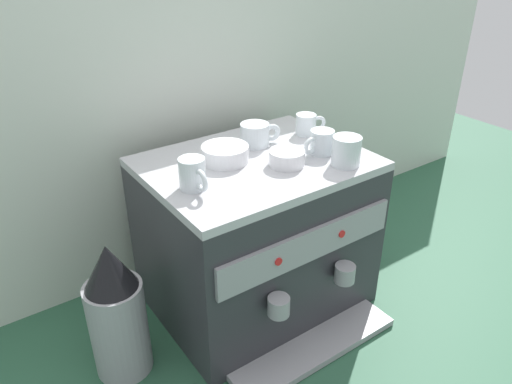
% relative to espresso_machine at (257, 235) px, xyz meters
% --- Properties ---
extents(ground_plane, '(4.00, 4.00, 0.00)m').
position_rel_espresso_machine_xyz_m(ground_plane, '(0.00, 0.00, -0.23)').
color(ground_plane, '#28563D').
extents(tiled_backsplash_wall, '(2.80, 0.03, 0.91)m').
position_rel_espresso_machine_xyz_m(tiled_backsplash_wall, '(0.00, 0.34, 0.22)').
color(tiled_backsplash_wall, silver).
rests_on(tiled_backsplash_wall, ground_plane).
extents(espresso_machine, '(0.59, 0.56, 0.47)m').
position_rel_espresso_machine_xyz_m(espresso_machine, '(0.00, 0.00, 0.00)').
color(espresso_machine, '#2D2D33').
rests_on(espresso_machine, ground_plane).
extents(ceramic_cup_0, '(0.10, 0.07, 0.07)m').
position_rel_espresso_machine_xyz_m(ceramic_cup_0, '(0.17, -0.06, 0.27)').
color(ceramic_cup_0, silver).
rests_on(ceramic_cup_0, espresso_machine).
extents(ceramic_cup_1, '(0.09, 0.11, 0.08)m').
position_rel_espresso_machine_xyz_m(ceramic_cup_1, '(0.18, -0.15, 0.28)').
color(ceramic_cup_1, silver).
rests_on(ceramic_cup_1, espresso_machine).
extents(ceramic_cup_2, '(0.09, 0.06, 0.06)m').
position_rel_espresso_machine_xyz_m(ceramic_cup_2, '(0.23, 0.07, 0.27)').
color(ceramic_cup_2, silver).
rests_on(ceramic_cup_2, espresso_machine).
extents(ceramic_cup_3, '(0.12, 0.08, 0.06)m').
position_rel_espresso_machine_xyz_m(ceramic_cup_3, '(0.06, 0.09, 0.27)').
color(ceramic_cup_3, silver).
rests_on(ceramic_cup_3, espresso_machine).
extents(ceramic_cup_4, '(0.06, 0.10, 0.08)m').
position_rel_espresso_machine_xyz_m(ceramic_cup_4, '(-0.22, -0.04, 0.28)').
color(ceramic_cup_4, silver).
rests_on(ceramic_cup_4, espresso_machine).
extents(ceramic_bowl_0, '(0.13, 0.13, 0.04)m').
position_rel_espresso_machine_xyz_m(ceramic_bowl_0, '(-0.07, 0.05, 0.26)').
color(ceramic_bowl_0, white).
rests_on(ceramic_bowl_0, espresso_machine).
extents(ceramic_bowl_1, '(0.09, 0.09, 0.04)m').
position_rel_espresso_machine_xyz_m(ceramic_bowl_1, '(0.05, -0.07, 0.26)').
color(ceramic_bowl_1, white).
rests_on(ceramic_bowl_1, espresso_machine).
extents(coffee_grinder, '(0.14, 0.14, 0.38)m').
position_rel_espresso_machine_xyz_m(coffee_grinder, '(-0.44, -0.02, -0.05)').
color(coffee_grinder, '#939399').
rests_on(coffee_grinder, ground_plane).
extents(milk_pitcher, '(0.08, 0.08, 0.13)m').
position_rel_espresso_machine_xyz_m(milk_pitcher, '(0.42, 0.02, -0.17)').
color(milk_pitcher, '#B7B7BC').
rests_on(milk_pitcher, ground_plane).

